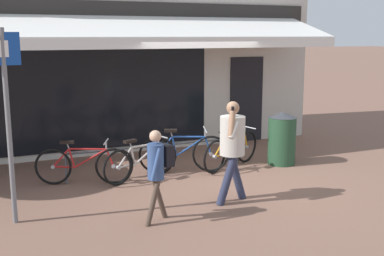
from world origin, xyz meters
name	(u,v)px	position (x,y,z in m)	size (l,w,h in m)	color
ground_plane	(227,179)	(0.00, 0.00, 0.00)	(160.00, 160.00, 0.00)	brown
shop_front	(127,34)	(-0.64, 4.22, 2.65)	(8.64, 4.64, 5.31)	beige
bike_rack_rail	(158,149)	(-1.03, 0.87, 0.48)	(3.59, 0.04, 0.57)	#47494F
bicycle_red	(83,165)	(-2.50, 0.74, 0.36)	(1.63, 0.72, 0.80)	black
bicycle_silver	(141,161)	(-1.46, 0.60, 0.36)	(1.60, 0.71, 0.79)	black
bicycle_blue	(184,153)	(-0.57, 0.69, 0.39)	(1.71, 0.71, 0.88)	black
bicycle_orange	(231,150)	(0.44, 0.65, 0.36)	(1.62, 0.85, 0.82)	black
pedestrian_adult	(232,141)	(-0.49, -1.12, 0.99)	(0.62, 0.60, 1.64)	#282D47
pedestrian_child	(158,164)	(-1.85, -1.44, 0.85)	(0.48, 0.44, 1.35)	#47382D
litter_bin	(282,138)	(1.53, 0.50, 0.55)	(0.58, 0.58, 1.09)	#23472D
parking_sign	(7,108)	(-3.74, -0.68, 1.66)	(0.44, 0.07, 2.73)	slate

